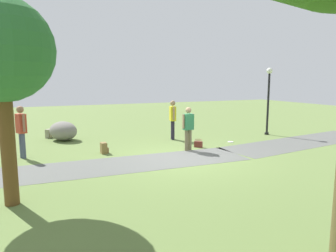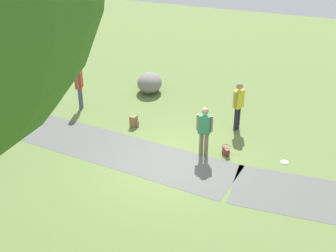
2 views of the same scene
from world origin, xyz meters
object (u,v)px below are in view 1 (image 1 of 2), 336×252
Objects in this scene: woman_with_handbag at (188,126)px; spare_backpack_on_lawn at (104,148)px; lamp_post at (269,93)px; man_near_boulder at (21,128)px; handbag_on_grass at (198,144)px; backpack_by_boulder at (49,134)px; frisbee_on_grass at (230,142)px; lawn_boulder at (63,131)px; passerby_on_path at (173,117)px; young_tree_near_path at (1,52)px.

spare_backpack_on_lawn is (3.00, -0.81, -0.75)m from woman_with_handbag.
lamp_post is 1.80× the size of man_near_boulder.
man_near_boulder reaches higher than handbag_on_grass.
backpack_by_boulder is 1.68× the size of frisbee_on_grass.
lawn_boulder is at bearing 121.10° from backpack_by_boulder.
lawn_boulder is 4.84m from passerby_on_path.
lawn_boulder is 7.29m from frisbee_on_grass.
young_tree_near_path is at bearing 53.71° from spare_backpack_on_lawn.
young_tree_near_path reaches higher than frisbee_on_grass.
lawn_boulder is 7.24× the size of frisbee_on_grass.
backpack_by_boulder is (9.73, -3.37, -1.80)m from lamp_post.
backpack_by_boulder is at bearing -19.08° from lamp_post.
handbag_on_grass is 6.96m from backpack_by_boulder.
man_near_boulder is (10.77, 0.28, -0.96)m from lamp_post.
passerby_on_path is at bearing -139.77° from young_tree_near_path.
backpack_by_boulder is (0.55, -0.91, -0.23)m from lawn_boulder.
frisbee_on_grass is at bearing -164.04° from woman_with_handbag.
woman_with_handbag is at bearing 164.98° from spare_backpack_on_lawn.
young_tree_near_path reaches higher than spare_backpack_on_lawn.
man_near_boulder is 2.83m from spare_backpack_on_lawn.
woman_with_handbag is at bearing 27.95° from handbag_on_grass.
man_near_boulder reaches higher than lawn_boulder.
frisbee_on_grass is at bearing 153.09° from lawn_boulder.
woman_with_handbag reaches higher than backpack_by_boulder.
passerby_on_path reaches higher than frisbee_on_grass.
spare_backpack_on_lawn is at bearing -7.41° from handbag_on_grass.
lamp_post is 13.42× the size of frisbee_on_grass.
backpack_by_boulder is (-1.20, -7.94, -3.01)m from young_tree_near_path.
spare_backpack_on_lawn is (-1.09, 3.18, -0.23)m from lawn_boulder.
lamp_post is at bearing 160.92° from backpack_by_boulder.
passerby_on_path is 2.72m from frisbee_on_grass.
handbag_on_grass reaches higher than frisbee_on_grass.
man_near_boulder is (5.67, -1.25, 0.10)m from woman_with_handbag.
lamp_post is at bearing 165.02° from lawn_boulder.
backpack_by_boulder is at bearing -105.85° from man_near_boulder.
handbag_on_grass is 1.81m from frisbee_on_grass.
young_tree_near_path is at bearing 40.23° from passerby_on_path.
handbag_on_grass is 1.61× the size of frisbee_on_grass.
woman_with_handbag is at bearing 15.96° from frisbee_on_grass.
lamp_post is at bearing -157.30° from young_tree_near_path.
backpack_by_boulder is at bearing -98.56° from young_tree_near_path.
lamp_post is 8.33m from spare_backpack_on_lawn.
spare_backpack_on_lawn is at bearing -1.25° from frisbee_on_grass.
lawn_boulder is 1.08m from backpack_by_boulder.
frisbee_on_grass is at bearing -168.73° from handbag_on_grass.
spare_backpack_on_lawn reaches higher than frisbee_on_grass.
frisbee_on_grass is (-7.04, 4.20, -0.18)m from backpack_by_boulder.
young_tree_near_path is 2.47× the size of passerby_on_path.
woman_with_handbag is 6.78m from backpack_by_boulder.
man_near_boulder is 7.46× the size of frisbee_on_grass.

